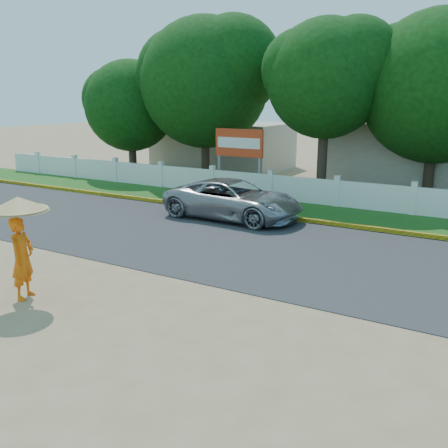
# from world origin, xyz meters

# --- Properties ---
(ground) EXTENTS (120.00, 120.00, 0.00)m
(ground) POSITION_xyz_m (0.00, 0.00, 0.00)
(ground) COLOR #9E8460
(ground) RESTS_ON ground
(road) EXTENTS (60.00, 7.00, 0.02)m
(road) POSITION_xyz_m (0.00, 4.50, 0.01)
(road) COLOR #38383A
(road) RESTS_ON ground
(grass_verge) EXTENTS (60.00, 3.50, 0.03)m
(grass_verge) POSITION_xyz_m (0.00, 9.75, 0.01)
(grass_verge) COLOR #2D601E
(grass_verge) RESTS_ON ground
(curb) EXTENTS (40.00, 0.18, 0.16)m
(curb) POSITION_xyz_m (0.00, 8.05, 0.08)
(curb) COLOR yellow
(curb) RESTS_ON ground
(fence) EXTENTS (40.00, 0.10, 1.10)m
(fence) POSITION_xyz_m (0.00, 11.20, 0.55)
(fence) COLOR silver
(fence) RESTS_ON ground
(building_near) EXTENTS (10.00, 6.00, 3.20)m
(building_near) POSITION_xyz_m (3.00, 18.00, 1.60)
(building_near) COLOR #B7AD99
(building_near) RESTS_ON ground
(building_far) EXTENTS (8.00, 5.00, 2.80)m
(building_far) POSITION_xyz_m (-10.00, 19.00, 1.40)
(building_far) COLOR #B7AD99
(building_far) RESTS_ON ground
(vehicle) EXTENTS (5.26, 2.54, 1.44)m
(vehicle) POSITION_xyz_m (-2.68, 7.26, 0.72)
(vehicle) COLOR gray
(vehicle) RESTS_ON ground
(monk_with_parasol) EXTENTS (1.28, 1.28, 2.34)m
(monk_with_parasol) POSITION_xyz_m (-3.03, -1.69, 1.52)
(monk_with_parasol) COLOR #E4600C
(monk_with_parasol) RESTS_ON ground
(billboard) EXTENTS (2.50, 0.13, 2.95)m
(billboard) POSITION_xyz_m (-5.19, 12.30, 2.14)
(billboard) COLOR gray
(billboard) RESTS_ON ground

